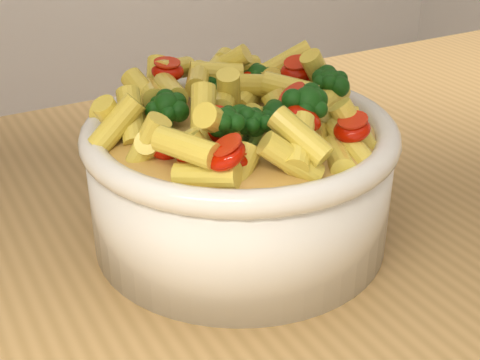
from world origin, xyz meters
TOP-DOWN VIEW (x-y plane):
  - serving_bowl at (-0.01, 0.08)m, footprint 0.22×0.22m
  - pasta_salad at (-0.01, 0.08)m, footprint 0.17×0.17m

SIDE VIEW (x-z plane):
  - serving_bowl at x=-0.01m, z-range 0.90..0.99m
  - pasta_salad at x=-0.01m, z-range 0.99..1.03m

